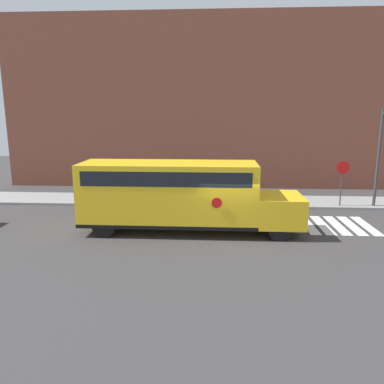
% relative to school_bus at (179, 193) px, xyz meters
% --- Properties ---
extents(ground_plane, '(60.00, 60.00, 0.00)m').
position_rel_school_bus_xyz_m(ground_plane, '(2.29, -0.62, -1.82)').
color(ground_plane, '#3A3838').
extents(sidewalk_strip, '(44.00, 3.00, 0.15)m').
position_rel_school_bus_xyz_m(sidewalk_strip, '(2.29, 5.88, -1.74)').
color(sidewalk_strip, gray).
rests_on(sidewalk_strip, ground).
extents(building_backdrop, '(32.00, 4.00, 12.22)m').
position_rel_school_bus_xyz_m(building_backdrop, '(2.29, 12.38, 4.29)').
color(building_backdrop, brown).
rests_on(building_backdrop, ground).
extents(crosswalk_stripes, '(3.30, 3.20, 0.01)m').
position_rel_school_bus_xyz_m(crosswalk_stripes, '(7.66, 1.38, -1.81)').
color(crosswalk_stripes, white).
rests_on(crosswalk_stripes, ground).
extents(school_bus, '(10.01, 2.57, 3.21)m').
position_rel_school_bus_xyz_m(school_bus, '(0.00, 0.00, 0.00)').
color(school_bus, yellow).
rests_on(school_bus, ground).
extents(stop_sign, '(0.74, 0.10, 2.75)m').
position_rel_school_bus_xyz_m(stop_sign, '(8.88, 4.80, 0.02)').
color(stop_sign, '#38383A').
rests_on(stop_sign, ground).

